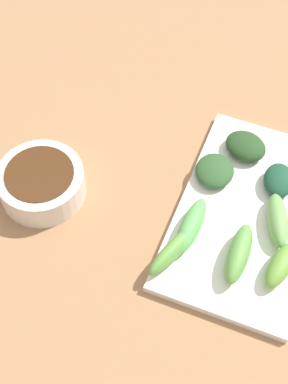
{
  "coord_description": "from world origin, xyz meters",
  "views": [
    {
      "loc": [
        0.14,
        -0.38,
        0.66
      ],
      "look_at": [
        -0.01,
        -0.0,
        0.05
      ],
      "focal_mm": 53.7,
      "sensor_mm": 36.0,
      "label": 1
    }
  ],
  "objects": [
    {
      "name": "broccoli_stalk_4",
      "position": [
        0.16,
        0.02,
        0.05
      ],
      "size": [
        0.05,
        0.08,
        0.03
      ],
      "primitive_type": "ellipsoid",
      "rotation": [
        0.0,
        0.0,
        0.35
      ],
      "color": "#72AB5A",
      "rests_on": "serving_plate"
    },
    {
      "name": "broccoli_stalk_2",
      "position": [
        0.05,
        -0.07,
        0.05
      ],
      "size": [
        0.05,
        0.09,
        0.03
      ],
      "primitive_type": "ellipsoid",
      "rotation": [
        0.0,
        0.0,
        -0.35
      ],
      "color": "#60A144",
      "rests_on": "serving_plate"
    },
    {
      "name": "broccoli_stalk_1",
      "position": [
        0.13,
        -0.04,
        0.05
      ],
      "size": [
        0.03,
        0.09,
        0.03
      ],
      "primitive_type": "ellipsoid",
      "rotation": [
        0.0,
        0.0,
        0.02
      ],
      "color": "#609E49",
      "rests_on": "serving_plate"
    },
    {
      "name": "tabletop",
      "position": [
        0.0,
        0.0,
        0.01
      ],
      "size": [
        2.1,
        2.1,
        0.02
      ],
      "primitive_type": "cube",
      "color": "#9F744E",
      "rests_on": "ground"
    },
    {
      "name": "sauce_bowl",
      "position": [
        -0.14,
        -0.03,
        0.04
      ],
      "size": [
        0.11,
        0.11,
        0.04
      ],
      "color": "silver",
      "rests_on": "tabletop"
    },
    {
      "name": "broccoli_stalk_3",
      "position": [
        0.06,
        -0.03,
        0.05
      ],
      "size": [
        0.03,
        0.09,
        0.03
      ],
      "primitive_type": "ellipsoid",
      "rotation": [
        0.0,
        0.0,
        -0.04
      ],
      "color": "#5CB358",
      "rests_on": "serving_plate"
    },
    {
      "name": "broccoli_leafy_5",
      "position": [
        0.06,
        0.07,
        0.04
      ],
      "size": [
        0.06,
        0.06,
        0.02
      ],
      "primitive_type": "ellipsoid",
      "rotation": [
        0.0,
        0.0,
        0.13
      ],
      "color": "#2C5529",
      "rests_on": "serving_plate"
    },
    {
      "name": "broccoli_stalk_6",
      "position": [
        0.18,
        -0.04,
        0.05
      ],
      "size": [
        0.04,
        0.07,
        0.03
      ],
      "primitive_type": "ellipsoid",
      "rotation": [
        0.0,
        0.0,
        -0.2
      ],
      "color": "#68A13D",
      "rests_on": "serving_plate"
    },
    {
      "name": "serving_plate",
      "position": [
        0.12,
        0.03,
        0.03
      ],
      "size": [
        0.18,
        0.29,
        0.01
      ],
      "primitive_type": "cube",
      "color": "white",
      "rests_on": "tabletop"
    },
    {
      "name": "broccoli_leafy_0",
      "position": [
        0.09,
        0.12,
        0.04
      ],
      "size": [
        0.07,
        0.06,
        0.02
      ],
      "primitive_type": "ellipsoid",
      "rotation": [
        0.0,
        0.0,
        -0.33
      ],
      "color": "#244521",
      "rests_on": "serving_plate"
    },
    {
      "name": "broccoli_leafy_7",
      "position": [
        0.15,
        0.08,
        0.04
      ],
      "size": [
        0.05,
        0.06,
        0.02
      ],
      "primitive_type": "ellipsoid",
      "rotation": [
        0.0,
        0.0,
        0.18
      ],
      "color": "#1B4932",
      "rests_on": "serving_plate"
    }
  ]
}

